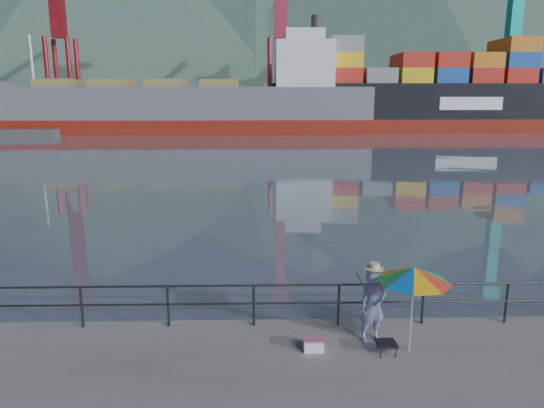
% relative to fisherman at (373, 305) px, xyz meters
% --- Properties ---
extents(harbor_water, '(500.00, 280.00, 0.00)m').
position_rel_fisherman_xyz_m(harbor_water, '(-3.61, 129.10, -0.83)').
color(harbor_water, '#525D6A').
rests_on(harbor_water, ground).
extents(far_dock, '(200.00, 40.00, 0.40)m').
position_rel_fisherman_xyz_m(far_dock, '(6.39, 92.10, -0.83)').
color(far_dock, '#514F4C').
rests_on(far_dock, ground).
extents(guardrail, '(22.00, 0.06, 1.03)m').
position_rel_fisherman_xyz_m(guardrail, '(-3.61, 0.80, -0.31)').
color(guardrail, '#2D3033').
rests_on(guardrail, ground).
extents(mountains, '(600.00, 332.80, 80.00)m').
position_rel_fisherman_xyz_m(mountains, '(35.21, 206.84, 34.72)').
color(mountains, '#385147').
rests_on(mountains, ground).
extents(port_cranes, '(116.00, 28.00, 38.40)m').
position_rel_fisherman_xyz_m(port_cranes, '(27.39, 83.10, 15.17)').
color(port_cranes, red).
rests_on(port_cranes, ground).
extents(container_stacks, '(58.00, 8.40, 7.80)m').
position_rel_fisherman_xyz_m(container_stacks, '(28.17, 92.64, 2.23)').
color(container_stacks, orange).
rests_on(container_stacks, ground).
extents(fisherman, '(0.68, 0.53, 1.66)m').
position_rel_fisherman_xyz_m(fisherman, '(0.00, 0.00, 0.00)').
color(fisherman, navy).
rests_on(fisherman, ground).
extents(beach_umbrella, '(1.93, 1.93, 1.88)m').
position_rel_fisherman_xyz_m(beach_umbrella, '(0.70, -0.49, 0.89)').
color(beach_umbrella, white).
rests_on(beach_umbrella, ground).
extents(folding_stool, '(0.42, 0.42, 0.26)m').
position_rel_fisherman_xyz_m(folding_stool, '(0.18, -0.59, -0.69)').
color(folding_stool, black).
rests_on(folding_stool, ground).
extents(cooler_bag, '(0.42, 0.28, 0.24)m').
position_rel_fisherman_xyz_m(cooler_bag, '(-1.33, -0.41, -0.71)').
color(cooler_bag, silver).
rests_on(cooler_bag, ground).
extents(fishing_rod, '(0.67, 1.41, 1.09)m').
position_rel_fisherman_xyz_m(fishing_rod, '(0.01, 1.04, -0.83)').
color(fishing_rod, black).
rests_on(fishing_rod, ground).
extents(bulk_carrier, '(57.94, 10.03, 14.50)m').
position_rel_fisherman_xyz_m(bulk_carrier, '(-11.95, 70.24, 3.21)').
color(bulk_carrier, maroon).
rests_on(bulk_carrier, ground).
extents(container_ship, '(62.80, 10.47, 18.10)m').
position_rel_fisherman_xyz_m(container_ship, '(32.48, 72.46, 4.98)').
color(container_ship, maroon).
rests_on(container_ship, ground).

